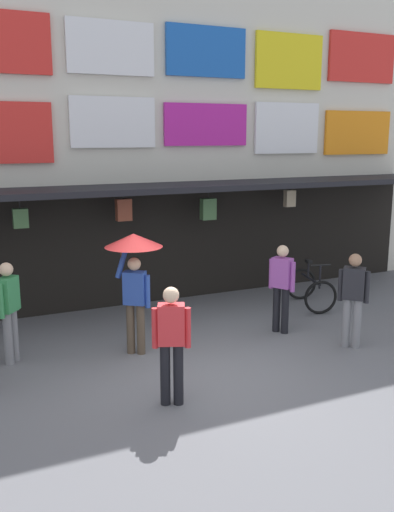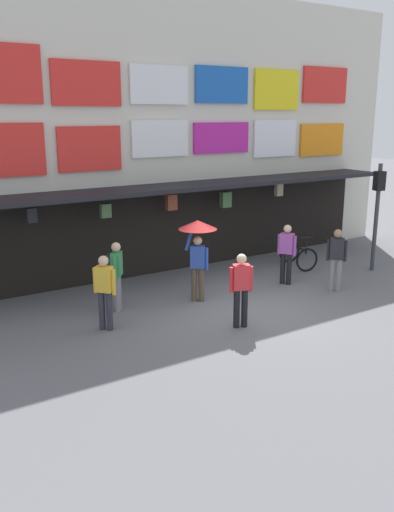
{
  "view_description": "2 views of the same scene",
  "coord_description": "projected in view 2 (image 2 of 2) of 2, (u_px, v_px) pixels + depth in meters",
  "views": [
    {
      "loc": [
        -3.28,
        -7.39,
        3.64
      ],
      "look_at": [
        0.58,
        1.08,
        1.63
      ],
      "focal_mm": 39.02,
      "sensor_mm": 36.0,
      "label": 1
    },
    {
      "loc": [
        -7.5,
        -9.71,
        4.6
      ],
      "look_at": [
        -0.63,
        1.03,
        1.23
      ],
      "focal_mm": 37.94,
      "sensor_mm": 36.0,
      "label": 2
    }
  ],
  "objects": [
    {
      "name": "shopfront",
      "position": [
        150.0,
        136.0,
        15.7
      ],
      "size": [
        18.0,
        2.6,
        8.0
      ],
      "color": "beige",
      "rests_on": "ground"
    },
    {
      "name": "pedestrian_in_white",
      "position": [
        241.0,
        286.0,
        11.79
      ],
      "size": [
        0.5,
        0.34,
        1.68
      ],
      "color": "black",
      "rests_on": "ground"
    },
    {
      "name": "bicycle_parked",
      "position": [
        298.0,
        254.0,
        16.64
      ],
      "size": [
        0.97,
        1.3,
        1.05
      ],
      "color": "black",
      "rests_on": "ground"
    },
    {
      "name": "pedestrian_in_yellow",
      "position": [
        336.0,
        257.0,
        14.24
      ],
      "size": [
        0.41,
        0.41,
        1.68
      ],
      "color": "gray",
      "rests_on": "ground"
    },
    {
      "name": "traffic_light_far",
      "position": [
        378.0,
        200.0,
        15.87
      ],
      "size": [
        0.33,
        0.35,
        3.2
      ],
      "color": "#38383D",
      "rests_on": "ground"
    },
    {
      "name": "pedestrian_with_umbrella",
      "position": [
        198.0,
        238.0,
        13.28
      ],
      "size": [
        0.96,
        0.96,
        2.08
      ],
      "color": "brown",
      "rests_on": "ground"
    },
    {
      "name": "pedestrian_in_green",
      "position": [
        287.0,
        251.0,
        14.82
      ],
      "size": [
        0.37,
        0.47,
        1.68
      ],
      "color": "black",
      "rests_on": "ground"
    },
    {
      "name": "pedestrian_in_red",
      "position": [
        116.0,
        271.0,
        12.81
      ],
      "size": [
        0.47,
        0.48,
        1.68
      ],
      "color": "gray",
      "rests_on": "ground"
    },
    {
      "name": "ground_plane",
      "position": [
        242.0,
        311.0,
        12.99
      ],
      "size": [
        80.0,
        80.0,
        0.0
      ],
      "primitive_type": "plane",
      "color": "slate"
    },
    {
      "name": "pedestrian_in_blue",
      "position": [
        105.0,
        289.0,
        11.64
      ],
      "size": [
        0.4,
        0.43,
        1.68
      ],
      "color": "#2D2D38",
      "rests_on": "ground"
    }
  ]
}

